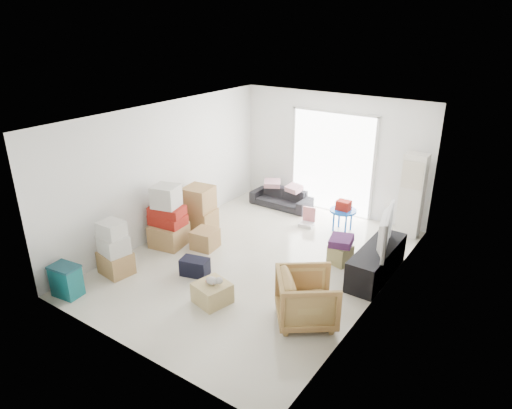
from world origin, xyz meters
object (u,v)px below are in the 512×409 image
object	(u,v)px
ottoman	(340,255)
storage_bins	(66,280)
sofa	(281,195)
tv_console	(377,262)
television	(379,244)
kids_table	(343,209)
wood_crate	(212,293)
armchair	(307,296)
ac_tower	(412,196)

from	to	relation	value
ottoman	storage_bins	bearing A→B (deg)	-132.77
sofa	tv_console	bearing A→B (deg)	-30.02
television	storage_bins	bearing A→B (deg)	117.33
kids_table	television	bearing A→B (deg)	-47.12
television	ottoman	size ratio (longest dim) A/B	3.32
tv_console	wood_crate	xyz separation A→B (m)	(-1.84, -2.24, -0.11)
sofa	armchair	world-z (taller)	armchair
sofa	storage_bins	bearing A→B (deg)	-99.34
ac_tower	wood_crate	bearing A→B (deg)	-113.29
television	wood_crate	world-z (taller)	television
armchair	television	bearing A→B (deg)	-49.06
wood_crate	kids_table	bearing A→B (deg)	80.79
ac_tower	storage_bins	size ratio (longest dim) A/B	3.25
kids_table	wood_crate	xyz separation A→B (m)	(-0.58, -3.59, -0.32)
television	sofa	world-z (taller)	television
television	storage_bins	xyz separation A→B (m)	(-3.90, -3.41, -0.35)
ac_tower	armchair	distance (m)	3.78
ottoman	kids_table	bearing A→B (deg)	113.10
kids_table	ac_tower	bearing A→B (deg)	25.04
storage_bins	wood_crate	bearing A→B (deg)	29.72
ac_tower	television	size ratio (longest dim) A/B	1.48
tv_console	wood_crate	bearing A→B (deg)	-129.40
television	kids_table	size ratio (longest dim) A/B	1.74
armchair	wood_crate	world-z (taller)	armchair
sofa	television	bearing A→B (deg)	-30.02
armchair	kids_table	bearing A→B (deg)	-21.89
tv_console	storage_bins	distance (m)	5.18
armchair	storage_bins	distance (m)	3.87
ac_tower	tv_console	xyz separation A→B (m)	(0.05, -1.92, -0.60)
storage_bins	wood_crate	distance (m)	2.38
sofa	ottoman	xyz separation A→B (m)	(2.33, -1.72, -0.11)
tv_console	kids_table	size ratio (longest dim) A/B	2.42
ac_tower	armchair	bearing A→B (deg)	-95.04
storage_bins	wood_crate	xyz separation A→B (m)	(2.06, 1.18, -0.10)
armchair	sofa	bearing A→B (deg)	-0.92
ac_tower	ottoman	distance (m)	2.10
storage_bins	ottoman	size ratio (longest dim) A/B	1.51
sofa	wood_crate	xyz separation A→B (m)	(1.19, -4.00, -0.12)
storage_bins	wood_crate	world-z (taller)	storage_bins
sofa	kids_table	size ratio (longest dim) A/B	2.17
tv_console	wood_crate	world-z (taller)	tv_console
sofa	wood_crate	world-z (taller)	sofa
storage_bins	ac_tower	bearing A→B (deg)	54.16
ac_tower	armchair	world-z (taller)	ac_tower
tv_console	storage_bins	xyz separation A→B (m)	(-3.90, -3.41, -0.00)
television	kids_table	xyz separation A→B (m)	(-1.26, 1.35, -0.14)
wood_crate	sofa	bearing A→B (deg)	106.51
wood_crate	storage_bins	bearing A→B (deg)	-150.28
tv_console	ottoman	size ratio (longest dim) A/B	4.62
ottoman	kids_table	size ratio (longest dim) A/B	0.52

